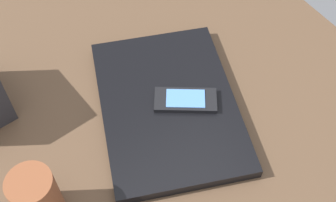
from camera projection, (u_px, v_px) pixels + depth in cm
name	position (u px, v px, depth cm)	size (l,w,h in cm)	color
desk_surface	(162.00, 112.00, 76.56)	(120.00, 80.00, 3.00)	brown
laptop_closed	(168.00, 105.00, 74.55)	(31.93, 22.50, 1.88)	black
cell_phone_on_laptop	(186.00, 100.00, 73.43)	(9.77, 11.41, 0.96)	black
pen_cup	(37.00, 198.00, 60.23)	(6.37, 6.37, 9.70)	brown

